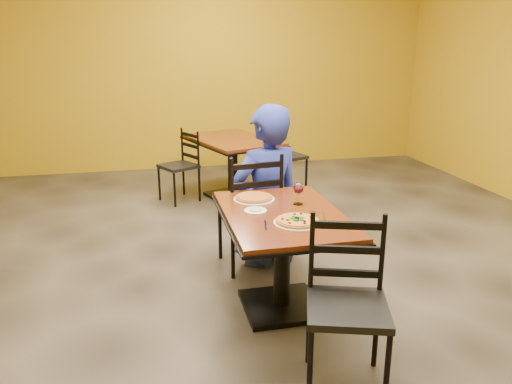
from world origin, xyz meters
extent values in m
cube|color=black|center=(0.00, 0.00, 0.00)|extent=(7.00, 8.00, 0.01)
cube|color=#A88A12|center=(0.00, 4.00, 1.50)|extent=(7.00, 0.01, 3.00)
cube|color=#5E1C0E|center=(0.00, -0.50, 0.73)|extent=(0.80, 1.20, 0.03)
cube|color=black|center=(0.00, -0.50, 0.71)|extent=(0.83, 1.23, 0.02)
cylinder|color=black|center=(0.00, -0.50, 0.37)|extent=(0.12, 0.12, 0.66)
cube|color=black|center=(0.00, -0.50, 0.02)|extent=(0.55, 0.55, 0.04)
cube|color=#5E1C0E|center=(0.15, 2.30, 0.73)|extent=(1.18, 1.44, 0.03)
cube|color=black|center=(0.15, 2.30, 0.71)|extent=(1.22, 1.48, 0.02)
cylinder|color=black|center=(0.15, 2.30, 0.37)|extent=(0.12, 0.12, 0.66)
cube|color=black|center=(0.15, 2.30, 0.02)|extent=(0.72, 0.72, 0.04)
imported|color=navy|center=(0.09, 0.34, 0.70)|extent=(0.78, 0.63, 1.41)
cylinder|color=white|center=(0.03, -0.73, 0.76)|extent=(0.31, 0.31, 0.01)
cylinder|color=#98200B|center=(0.03, -0.73, 0.77)|extent=(0.28, 0.28, 0.02)
cylinder|color=white|center=(-0.13, -0.17, 0.76)|extent=(0.31, 0.31, 0.01)
cylinder|color=orange|center=(-0.13, -0.17, 0.77)|extent=(0.28, 0.28, 0.02)
cylinder|color=white|center=(-0.18, -0.44, 0.76)|extent=(0.16, 0.16, 0.01)
cylinder|color=tan|center=(-0.18, -0.44, 0.76)|extent=(0.09, 0.09, 0.01)
cube|color=silver|center=(-0.18, -0.73, 0.75)|extent=(0.05, 0.19, 0.00)
cube|color=silver|center=(0.25, -0.66, 0.75)|extent=(0.07, 0.21, 0.00)
camera|label=1|loc=(-0.92, -3.68, 1.90)|focal=35.17mm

